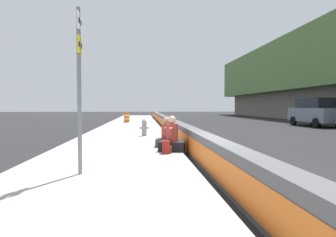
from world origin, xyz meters
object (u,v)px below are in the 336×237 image
object	(u,v)px
route_sign_post	(79,79)
construction_barrel	(127,117)
seated_person_middle	(166,137)
backpack	(166,147)
seated_person_foreground	(172,140)
fire_hydrant	(144,127)
parked_car_fourth	(315,112)

from	to	relation	value
route_sign_post	construction_barrel	world-z (taller)	route_sign_post
seated_person_middle	backpack	size ratio (longest dim) A/B	2.66
seated_person_foreground	fire_hydrant	bearing A→B (deg)	10.31
seated_person_foreground	parked_car_fourth	size ratio (longest dim) A/B	0.24
route_sign_post	backpack	bearing A→B (deg)	-39.05
route_sign_post	seated_person_foreground	xyz separation A→B (m)	(3.12, -2.34, -1.71)
seated_person_foreground	parked_car_fourth	xyz separation A→B (m)	(12.48, -12.82, 0.68)
route_sign_post	fire_hydrant	size ratio (longest dim) A/B	4.09
seated_person_middle	parked_car_fourth	bearing A→B (deg)	-48.55
backpack	parked_car_fourth	world-z (taller)	parked_car_fourth
fire_hydrant	seated_person_middle	world-z (taller)	seated_person_middle
parked_car_fourth	route_sign_post	bearing A→B (deg)	135.83
seated_person_middle	route_sign_post	bearing A→B (deg)	151.95
fire_hydrant	seated_person_middle	xyz separation A→B (m)	(-3.90, -0.80, -0.12)
seated_person_middle	backpack	xyz separation A→B (m)	(-1.60, 0.13, -0.14)
route_sign_post	parked_car_fourth	xyz separation A→B (m)	(15.60, -15.16, -1.03)
fire_hydrant	construction_barrel	size ratio (longest dim) A/B	0.93
seated_person_foreground	parked_car_fourth	world-z (taller)	parked_car_fourth
fire_hydrant	seated_person_foreground	xyz separation A→B (m)	(-4.96, -0.90, -0.08)
fire_hydrant	construction_barrel	bearing A→B (deg)	7.16
route_sign_post	seated_person_foreground	world-z (taller)	route_sign_post
route_sign_post	construction_barrel	size ratio (longest dim) A/B	3.79
fire_hydrant	backpack	xyz separation A→B (m)	(-5.50, -0.67, -0.25)
route_sign_post	fire_hydrant	bearing A→B (deg)	-10.05
seated_person_foreground	construction_barrel	distance (m)	17.41
construction_barrel	parked_car_fourth	distance (m)	16.00
seated_person_middle	parked_car_fourth	size ratio (longest dim) A/B	0.22
route_sign_post	seated_person_foreground	distance (m)	4.25
route_sign_post	parked_car_fourth	size ratio (longest dim) A/B	0.74
route_sign_post	seated_person_middle	xyz separation A→B (m)	(4.19, -2.23, -1.74)
fire_hydrant	seated_person_foreground	size ratio (longest dim) A/B	0.76
seated_person_middle	parked_car_fourth	xyz separation A→B (m)	(11.42, -12.93, 0.71)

